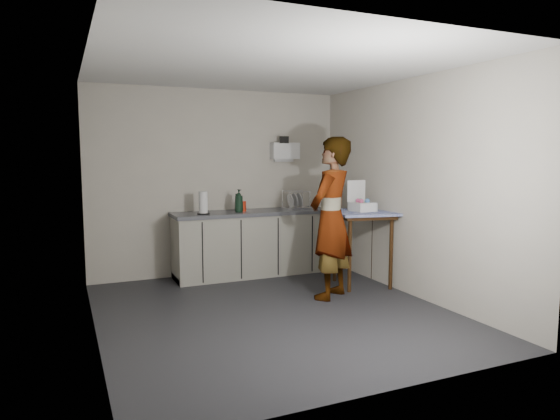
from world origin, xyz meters
name	(u,v)px	position (x,y,z in m)	size (l,w,h in m)	color
ground	(273,312)	(0.00, 0.00, 0.00)	(4.00, 4.00, 0.00)	#252529
wall_back	(218,183)	(0.00, 1.99, 1.30)	(3.60, 0.02, 2.60)	beige
wall_right	(411,188)	(1.79, 0.00, 1.30)	(0.02, 4.00, 2.60)	beige
wall_left	(92,198)	(-1.79, 0.00, 1.30)	(0.02, 4.00, 2.60)	beige
ceiling	(273,66)	(0.00, 0.00, 2.60)	(3.60, 4.00, 0.01)	white
kitchen_counter	(252,245)	(0.40, 1.70, 0.43)	(2.24, 0.62, 0.91)	black
wall_shelf	(285,151)	(1.00, 1.92, 1.75)	(0.42, 0.18, 0.37)	white
side_table	(363,221)	(1.50, 0.59, 0.85)	(0.88, 0.88, 0.97)	#3E250E
standing_man	(331,218)	(0.85, 0.26, 0.95)	(0.69, 0.46, 1.90)	#B2A593
soap_bottle	(239,201)	(0.18, 1.62, 1.07)	(0.12, 0.12, 0.31)	black
soda_can	(243,206)	(0.28, 1.72, 0.98)	(0.07, 0.07, 0.14)	red
dark_bottle	(238,203)	(0.19, 1.69, 1.03)	(0.07, 0.07, 0.25)	black
paper_towel	(203,203)	(-0.33, 1.59, 1.05)	(0.17, 0.17, 0.30)	black
dish_rack	(295,204)	(1.10, 1.76, 0.97)	(0.37, 0.28, 0.26)	white
bakery_box	(362,204)	(1.50, 0.62, 1.06)	(0.29, 0.30, 0.39)	white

